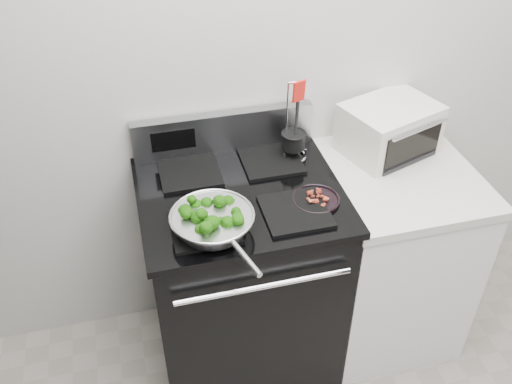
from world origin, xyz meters
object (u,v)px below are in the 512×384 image
object	(u,v)px
gas_range	(242,275)
bacon_plate	(316,197)
toaster_oven	(389,128)
utensil_holder	(293,144)
skillet	(213,221)

from	to	relation	value
gas_range	bacon_plate	size ratio (longest dim) A/B	6.22
gas_range	toaster_oven	distance (m)	0.90
utensil_holder	toaster_oven	world-z (taller)	utensil_holder
bacon_plate	gas_range	bearing A→B (deg)	154.59
bacon_plate	toaster_oven	world-z (taller)	toaster_oven
gas_range	utensil_holder	size ratio (longest dim) A/B	3.17
gas_range	skillet	world-z (taller)	gas_range
skillet	utensil_holder	distance (m)	0.56
bacon_plate	utensil_holder	distance (m)	0.31
skillet	bacon_plate	xyz separation A→B (m)	(0.41, 0.07, -0.03)
utensil_holder	toaster_oven	xyz separation A→B (m)	(0.43, -0.00, 0.01)
skillet	toaster_oven	world-z (taller)	toaster_oven
bacon_plate	utensil_holder	bearing A→B (deg)	89.47
gas_range	toaster_oven	bearing A→B (deg)	14.04
skillet	toaster_oven	xyz separation A→B (m)	(0.84, 0.37, 0.03)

